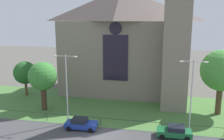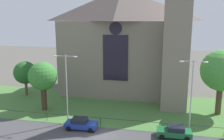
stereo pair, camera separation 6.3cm
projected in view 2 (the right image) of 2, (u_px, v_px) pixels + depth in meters
The scene contains 11 objects.
ground at pixel (116, 107), 40.65m from camera, with size 160.00×160.00×0.00m, color #56544C.
grass_verge at pixel (114, 111), 38.73m from camera, with size 120.00×20.00×0.01m, color #477538.
church_building at pixel (125, 41), 46.97m from camera, with size 23.20×16.20×26.00m.
iron_railing at pixel (101, 119), 33.41m from camera, with size 31.87×0.07×1.13m.
tree_right_far at pixel (222, 71), 36.28m from camera, with size 6.19×6.19×9.96m.
tree_left_far at pixel (25, 73), 46.09m from camera, with size 4.28×4.28×6.57m.
tree_left_near at pixel (43, 77), 38.39m from camera, with size 4.50×4.50×7.82m.
streetlamp_near at pixel (66, 81), 33.20m from camera, with size 3.37×0.26×9.73m.
streetlamp_far at pixel (192, 89), 30.01m from camera, with size 3.37×0.26×9.57m.
parked_car_blue at pixel (81, 124), 32.41m from camera, with size 4.27×2.15×1.51m.
parked_car_green at pixel (174, 132), 30.12m from camera, with size 4.24×2.10×1.51m.
Camera 2 is at (7.02, -27.87, 14.40)m, focal length 39.16 mm.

